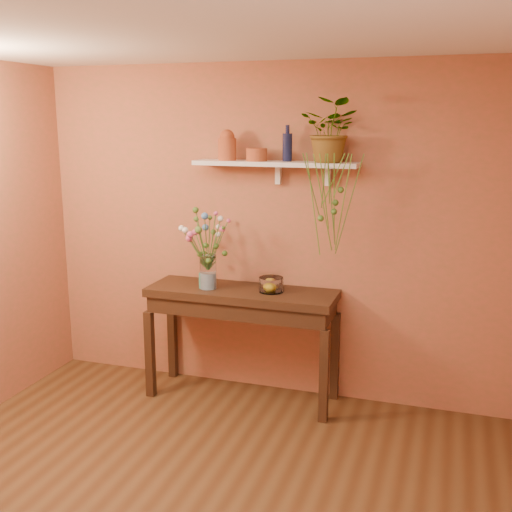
% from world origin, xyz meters
% --- Properties ---
extents(room, '(4.04, 4.04, 2.70)m').
position_xyz_m(room, '(0.00, 0.00, 1.35)').
color(room, '#50351C').
rests_on(room, ground).
extents(sideboard, '(1.52, 0.49, 0.93)m').
position_xyz_m(sideboard, '(-0.18, 1.74, 0.79)').
color(sideboard, '#331F15').
rests_on(sideboard, ground).
extents(wall_shelf, '(1.30, 0.24, 0.19)m').
position_xyz_m(wall_shelf, '(0.06, 1.87, 1.92)').
color(wall_shelf, white).
rests_on(wall_shelf, room).
extents(terracotta_jug, '(0.14, 0.14, 0.24)m').
position_xyz_m(terracotta_jug, '(-0.34, 1.85, 2.05)').
color(terracotta_jug, '#9D4825').
rests_on(terracotta_jug, wall_shelf).
extents(terracotta_pot, '(0.17, 0.17, 0.10)m').
position_xyz_m(terracotta_pot, '(-0.09, 1.84, 1.99)').
color(terracotta_pot, '#9D4825').
rests_on(terracotta_pot, wall_shelf).
extents(blue_bottle, '(0.09, 0.09, 0.28)m').
position_xyz_m(blue_bottle, '(0.14, 1.89, 2.05)').
color(blue_bottle, '#111737').
rests_on(blue_bottle, wall_shelf).
extents(spider_plant, '(0.49, 0.44, 0.47)m').
position_xyz_m(spider_plant, '(0.49, 1.85, 2.17)').
color(spider_plant, '#3D6522').
rests_on(spider_plant, wall_shelf).
extents(plant_fronds, '(0.44, 0.28, 0.77)m').
position_xyz_m(plant_fronds, '(0.53, 1.70, 1.67)').
color(plant_fronds, '#3D6522').
rests_on(plant_fronds, wall_shelf).
extents(glass_vase, '(0.13, 0.13, 0.27)m').
position_xyz_m(glass_vase, '(-0.45, 1.68, 1.04)').
color(glass_vase, white).
rests_on(glass_vase, sideboard).
extents(bouquet, '(0.41, 0.50, 0.51)m').
position_xyz_m(bouquet, '(-0.47, 1.67, 1.37)').
color(bouquet, '#386B28').
rests_on(bouquet, glass_vase).
extents(glass_bowl, '(0.19, 0.19, 0.12)m').
position_xyz_m(glass_bowl, '(0.06, 1.74, 0.98)').
color(glass_bowl, white).
rests_on(glass_bowl, sideboard).
extents(lemon, '(0.07, 0.07, 0.07)m').
position_xyz_m(lemon, '(0.06, 1.74, 0.97)').
color(lemon, yellow).
rests_on(lemon, glass_bowl).
extents(carton, '(0.07, 0.06, 0.13)m').
position_xyz_m(carton, '(-0.49, 1.68, 0.99)').
color(carton, teal).
rests_on(carton, sideboard).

